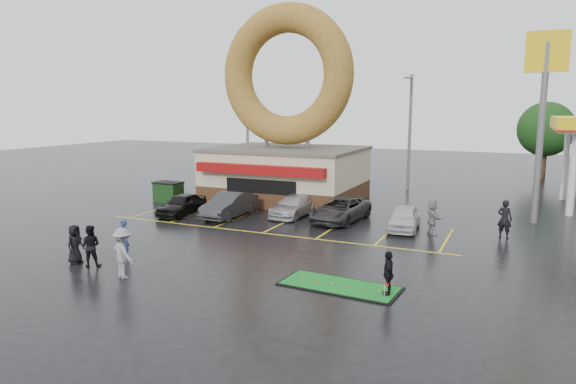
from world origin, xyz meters
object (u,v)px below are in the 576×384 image
at_px(shell_sign, 544,91).
at_px(car_dgrey, 229,205).
at_px(donut_shop, 286,137).
at_px(person_blue, 124,238).
at_px(car_white, 404,218).
at_px(dumpster, 168,192).
at_px(car_black, 182,204).
at_px(streetlight_mid, 410,129).
at_px(streetlight_left, 247,127).
at_px(car_silver, 294,206).
at_px(person_cameraman, 388,274).
at_px(car_grey, 340,210).
at_px(putting_green, 340,286).

bearing_deg(shell_sign, car_dgrey, -160.43).
relative_size(donut_shop, person_blue, 8.06).
xyz_separation_m(donut_shop, car_dgrey, (-0.61, -6.88, -3.72)).
bearing_deg(car_white, person_blue, -140.11).
bearing_deg(dumpster, car_black, -42.06).
distance_m(streetlight_mid, dumpster, 19.09).
height_order(streetlight_left, car_silver, streetlight_left).
distance_m(streetlight_left, dumpster, 11.88).
relative_size(shell_sign, car_dgrey, 2.35).
xyz_separation_m(car_white, dumpster, (-16.74, 1.54, 0.01)).
relative_size(streetlight_left, person_cameraman, 5.55).
height_order(streetlight_mid, car_black, streetlight_mid).
bearing_deg(streetlight_left, car_black, -76.68).
relative_size(streetlight_left, car_grey, 1.86).
bearing_deg(person_blue, streetlight_left, 101.09).
bearing_deg(car_dgrey, streetlight_mid, 63.58).
bearing_deg(car_white, dumpster, 169.53).
xyz_separation_m(car_grey, dumpster, (-12.95, 0.99, -0.02)).
bearing_deg(putting_green, car_black, 147.89).
height_order(person_blue, person_cameraman, person_blue).
bearing_deg(car_grey, person_blue, -114.84).
bearing_deg(car_grey, car_dgrey, -159.36).
xyz_separation_m(car_black, person_blue, (3.01, -8.38, 0.18)).
xyz_separation_m(shell_sign, putting_green, (-6.68, -14.66, -7.34)).
bearing_deg(putting_green, shell_sign, 65.51).
bearing_deg(streetlight_left, person_cameraman, -51.41).
bearing_deg(shell_sign, donut_shop, 176.53).
xyz_separation_m(shell_sign, person_cameraman, (-4.85, -14.82, -6.57)).
distance_m(car_dgrey, car_grey, 6.63).
bearing_deg(streetlight_mid, car_dgrey, -117.18).
bearing_deg(car_black, streetlight_left, 101.43).
relative_size(car_grey, person_cameraman, 2.99).
relative_size(car_black, dumpster, 2.14).
bearing_deg(putting_green, donut_shop, 120.82).
bearing_deg(dumpster, person_blue, -59.62).
bearing_deg(putting_green, car_grey, 108.62).
distance_m(streetlight_left, car_grey, 18.10).
bearing_deg(car_white, car_grey, 166.50).
bearing_deg(car_dgrey, car_black, -166.63).
bearing_deg(donut_shop, streetlight_mid, 48.62).
height_order(donut_shop, streetlight_left, donut_shop).
relative_size(car_black, car_silver, 0.91).
bearing_deg(shell_sign, car_silver, -163.17).
xyz_separation_m(car_white, person_cameraman, (1.56, -10.07, 0.17)).
distance_m(car_dgrey, dumpster, 7.07).
relative_size(car_black, putting_green, 0.85).
xyz_separation_m(streetlight_left, person_blue, (6.44, -22.86, -3.94)).
xyz_separation_m(shell_sign, car_silver, (-13.23, -4.00, -6.76)).
xyz_separation_m(streetlight_mid, car_black, (-10.57, -15.49, -4.13)).
relative_size(donut_shop, car_dgrey, 3.00).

